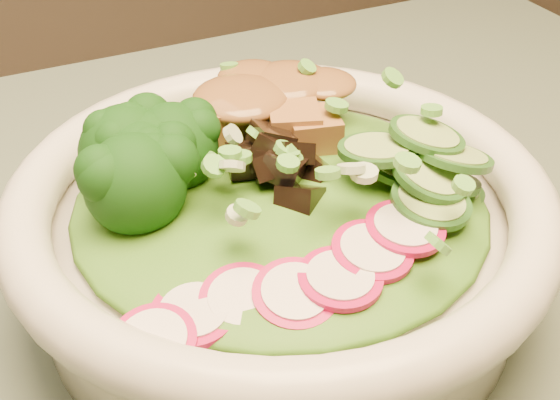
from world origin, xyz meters
name	(u,v)px	position (x,y,z in m)	size (l,w,h in m)	color
salad_bowl	(280,232)	(0.19, 0.06, 0.79)	(0.28, 0.28, 0.08)	beige
lettuce_bed	(280,198)	(0.19, 0.06, 0.81)	(0.21, 0.21, 0.02)	#225912
broccoli_florets	(148,185)	(0.13, 0.08, 0.83)	(0.08, 0.07, 0.05)	black
radish_slices	(312,280)	(0.17, 0.00, 0.82)	(0.11, 0.04, 0.02)	#AE0D45
cucumber_slices	(412,168)	(0.25, 0.04, 0.82)	(0.07, 0.07, 0.04)	#A6CA70
mushroom_heap	(276,161)	(0.19, 0.08, 0.83)	(0.07, 0.07, 0.04)	black
tofu_cubes	(265,114)	(0.21, 0.13, 0.82)	(0.09, 0.06, 0.04)	#966232
peanut_sauce	(265,93)	(0.21, 0.13, 0.84)	(0.07, 0.06, 0.02)	brown
scallion_garnish	(280,156)	(0.19, 0.06, 0.84)	(0.20, 0.20, 0.02)	#5BAA3C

